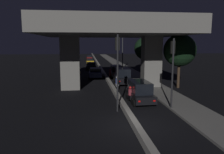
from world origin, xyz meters
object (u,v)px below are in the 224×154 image
(traffic_light_left_of_median, at_px, (117,60))
(car_grey_third, at_px, (116,71))
(car_black_lead, at_px, (140,91))
(car_black_second_oncoming, at_px, (91,66))
(pedestrian_on_sidewalk, at_px, (145,76))
(street_lamp, at_px, (121,46))
(car_black_second, at_px, (122,76))
(motorcycle_white_filtering_mid, at_px, (117,84))
(car_dark_blue_lead_oncoming, at_px, (96,73))
(motorcycle_red_filtering_far, at_px, (110,74))
(car_taxi_yellow_third_oncoming, at_px, (90,61))
(traffic_light_right_of_median, at_px, (172,62))
(motorcycle_black_filtering_near, at_px, (130,96))
(car_dark_red_fourth_oncoming, at_px, (89,58))

(traffic_light_left_of_median, height_order, car_grey_third, traffic_light_left_of_median)
(car_black_lead, relative_size, car_black_second_oncoming, 1.02)
(pedestrian_on_sidewalk, bearing_deg, traffic_light_left_of_median, -115.28)
(street_lamp, distance_m, car_black_second, 14.36)
(car_black_lead, height_order, motorcycle_white_filtering_mid, car_black_lead)
(car_dark_blue_lead_oncoming, bearing_deg, car_grey_third, 107.36)
(car_black_lead, bearing_deg, motorcycle_red_filtering_far, 3.30)
(car_black_second_oncoming, relative_size, car_taxi_yellow_third_oncoming, 0.87)
(traffic_light_right_of_median, relative_size, motorcycle_black_filtering_near, 2.91)
(traffic_light_left_of_median, xyz_separation_m, street_lamp, (4.23, 24.86, 0.77))
(motorcycle_red_filtering_far, distance_m, pedestrian_on_sidewalk, 6.58)
(car_dark_blue_lead_oncoming, xyz_separation_m, motorcycle_white_filtering_mid, (2.01, -8.81, -0.14))
(car_black_second, height_order, motorcycle_white_filtering_mid, car_black_second)
(car_black_lead, bearing_deg, traffic_light_left_of_median, 134.39)
(motorcycle_white_filtering_mid, xyz_separation_m, motorcycle_red_filtering_far, (0.16, 8.35, -0.04))
(car_taxi_yellow_third_oncoming, relative_size, motorcycle_white_filtering_mid, 2.40)
(motorcycle_black_filtering_near, height_order, motorcycle_white_filtering_mid, motorcycle_white_filtering_mid)
(car_black_lead, relative_size, motorcycle_black_filtering_near, 2.22)
(motorcycle_black_filtering_near, bearing_deg, traffic_light_right_of_median, -131.84)
(traffic_light_right_of_median, bearing_deg, car_taxi_yellow_third_oncoming, 97.79)
(car_black_second, height_order, car_dark_blue_lead_oncoming, car_black_second)
(car_black_lead, distance_m, motorcycle_red_filtering_far, 13.80)
(motorcycle_white_filtering_mid, bearing_deg, car_dark_red_fourth_oncoming, 3.57)
(car_grey_third, xyz_separation_m, motorcycle_black_filtering_near, (-0.88, -15.23, -0.32))
(pedestrian_on_sidewalk, bearing_deg, motorcycle_black_filtering_near, -113.11)
(street_lamp, relative_size, pedestrian_on_sidewalk, 4.88)
(car_black_lead, relative_size, pedestrian_on_sidewalk, 2.58)
(car_black_lead, bearing_deg, car_dark_blue_lead_oncoming, 11.68)
(car_black_second, distance_m, motorcycle_black_filtering_near, 8.94)
(car_black_second, bearing_deg, car_grey_third, 0.60)
(car_black_second_oncoming, distance_m, motorcycle_white_filtering_mid, 19.66)
(car_grey_third, xyz_separation_m, car_dark_blue_lead_oncoming, (-3.26, -0.84, -0.16))
(traffic_light_left_of_median, height_order, pedestrian_on_sidewalk, traffic_light_left_of_median)
(car_black_second, bearing_deg, car_taxi_yellow_third_oncoming, 8.27)
(street_lamp, xyz_separation_m, motorcycle_black_filtering_near, (-2.79, -22.65, -4.04))
(car_taxi_yellow_third_oncoming, distance_m, motorcycle_white_filtering_mid, 32.58)
(motorcycle_black_filtering_near, distance_m, pedestrian_on_sidewalk, 9.38)
(car_dark_red_fourth_oncoming, bearing_deg, traffic_light_right_of_median, 3.65)
(car_dark_red_fourth_oncoming, bearing_deg, motorcycle_red_filtering_far, 1.67)
(street_lamp, relative_size, motorcycle_red_filtering_far, 4.16)
(traffic_light_right_of_median, xyz_separation_m, car_taxi_yellow_third_oncoming, (-5.51, 40.28, -3.02))
(car_black_second, bearing_deg, motorcycle_white_filtering_mid, 162.04)
(motorcycle_red_filtering_far, bearing_deg, car_black_lead, -174.78)
(street_lamp, xyz_separation_m, car_black_lead, (-1.90, -22.48, -3.70))
(traffic_light_right_of_median, relative_size, car_dark_red_fourth_oncoming, 1.27)
(car_black_lead, bearing_deg, car_taxi_yellow_third_oncoming, 4.21)
(car_black_second_oncoming, relative_size, car_dark_red_fourth_oncoming, 0.94)
(traffic_light_right_of_median, xyz_separation_m, pedestrian_on_sidewalk, (0.90, 10.84, -2.75))
(car_dark_blue_lead_oncoming, relative_size, pedestrian_on_sidewalk, 2.67)
(car_dark_red_fourth_oncoming, height_order, motorcycle_black_filtering_near, car_dark_red_fourth_oncoming)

